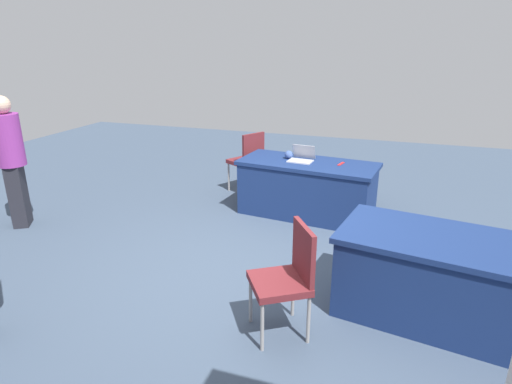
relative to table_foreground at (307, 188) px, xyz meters
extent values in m
plane|color=#3D4C60|center=(0.24, 1.95, -0.38)|extent=(14.40, 14.40, 0.00)
cube|color=navy|center=(0.00, 0.00, 0.35)|extent=(1.93, 1.00, 0.05)
cube|color=navy|center=(0.00, 0.00, -0.03)|extent=(1.85, 0.96, 0.71)
cube|color=navy|center=(-1.63, 1.99, 0.35)|extent=(1.93, 1.19, 0.05)
cube|color=navy|center=(-1.63, 1.99, -0.03)|extent=(1.85, 1.14, 0.71)
cylinder|color=#9E9993|center=(1.41, -0.60, -0.15)|extent=(0.03, 0.03, 0.46)
cylinder|color=#9E9993|center=(1.22, -0.93, -0.15)|extent=(0.03, 0.03, 0.46)
cylinder|color=#9E9993|center=(1.08, -0.41, -0.15)|extent=(0.03, 0.03, 0.46)
cylinder|color=#9E9993|center=(0.89, -0.74, -0.15)|extent=(0.03, 0.03, 0.46)
cube|color=maroon|center=(1.15, -0.67, 0.11)|extent=(0.60, 0.60, 0.06)
cube|color=maroon|center=(0.97, -0.57, 0.37)|extent=(0.24, 0.38, 0.45)
cylinder|color=#9E9993|center=(-0.28, 2.89, -0.16)|extent=(0.03, 0.03, 0.43)
cylinder|color=#9E9993|center=(-0.08, 2.57, -0.16)|extent=(0.03, 0.03, 0.43)
cylinder|color=#9E9993|center=(-0.60, 2.68, -0.16)|extent=(0.03, 0.03, 0.43)
cylinder|color=#9E9993|center=(-0.39, 2.36, -0.16)|extent=(0.03, 0.03, 0.43)
cube|color=maroon|center=(-0.34, 2.63, 0.08)|extent=(0.61, 0.61, 0.06)
cube|color=maroon|center=(-0.51, 2.52, 0.34)|extent=(0.26, 0.37, 0.45)
cube|color=#26262D|center=(3.47, 1.55, 0.03)|extent=(0.30, 0.33, 0.82)
cylinder|color=#8C338C|center=(3.47, 1.55, 0.76)|extent=(0.47, 0.47, 0.65)
sphere|color=beige|center=(3.47, 1.55, 1.19)|extent=(0.22, 0.22, 0.22)
cube|color=silver|center=(0.10, 0.02, 0.38)|extent=(0.34, 0.25, 0.02)
cube|color=#B7B7BC|center=(0.09, -0.13, 0.49)|extent=(0.32, 0.11, 0.19)
sphere|color=#3F5999|center=(0.30, -0.09, 0.43)|extent=(0.11, 0.11, 0.11)
cube|color=red|center=(-0.43, -0.04, 0.38)|extent=(0.08, 0.18, 0.01)
camera|label=1|loc=(-1.13, 5.56, 1.92)|focal=30.36mm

